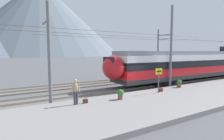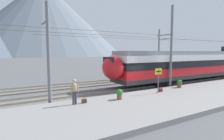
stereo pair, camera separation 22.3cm
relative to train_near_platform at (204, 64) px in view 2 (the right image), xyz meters
The scene contains 16 objects.
ground_plane 13.13m from the train_near_platform, behind, with size 400.00×400.00×0.00m, color #565659.
platform_slab 14.09m from the train_near_platform, 157.58° to the right, with size 120.00×6.42×0.31m, color gray.
track_near 13.07m from the train_near_platform, behind, with size 120.00×3.00×0.28m.
track_far 13.87m from the train_near_platform, 160.20° to the left, with size 120.00×3.00×0.28m.
train_near_platform is the anchor object (origin of this frame).
train_far_track 10.03m from the train_near_platform, 27.56° to the left, with size 26.90×3.02×4.27m.
catenary_mast_west 20.41m from the train_near_platform, behind, with size 38.21×2.07×7.12m.
catenary_mast_mid 8.76m from the train_near_platform, 168.76° to the right, with size 38.21×2.07×8.36m.
catenary_mast_far_side 7.16m from the train_near_platform, 101.23° to the left, with size 38.21×2.67×7.32m.
platform_sign 12.42m from the train_near_platform, 162.98° to the right, with size 0.70×0.08×2.08m.
passenger_walking 19.37m from the train_near_platform, behind, with size 0.53×0.22×1.69m.
handbag_beside_passenger 18.77m from the train_near_platform, 169.66° to the right, with size 0.32×0.18×0.40m.
handbag_near_sign 11.95m from the train_near_platform, 163.27° to the right, with size 0.32×0.18×0.43m.
potted_plant_platform_edge 8.93m from the train_near_platform, 160.86° to the right, with size 0.49×0.49×0.74m.
potted_plant_by_shelter 16.31m from the train_near_platform, 166.66° to the right, with size 0.50×0.50×0.75m.
mountain_central_peak 195.42m from the train_near_platform, 85.60° to the left, with size 164.54×164.54×77.22m, color slate.
Camera 2 is at (-10.08, -13.68, 3.76)m, focal length 29.63 mm.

